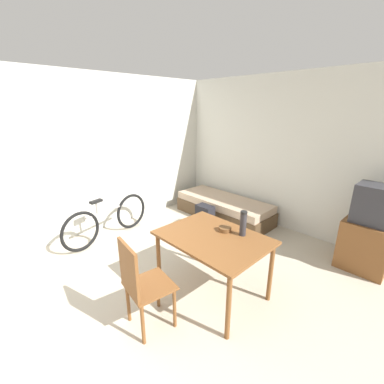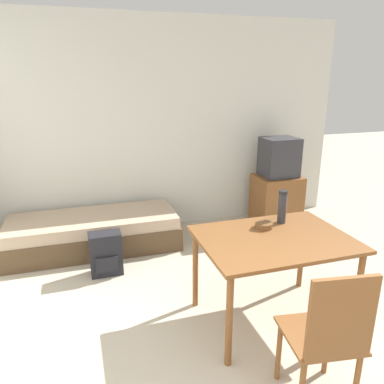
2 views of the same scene
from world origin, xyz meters
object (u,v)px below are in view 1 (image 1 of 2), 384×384
object	(u,v)px
dining_table	(213,243)
wooden_chair	(140,282)
bicycle	(108,220)
mate_bowl	(225,229)
thermos_flask	(243,222)
tv	(368,233)
backpack	(205,217)
daybed	(224,208)

from	to	relation	value
dining_table	wooden_chair	xyz separation A→B (m)	(-0.13, -0.90, -0.12)
bicycle	mate_bowl	bearing A→B (deg)	11.40
mate_bowl	thermos_flask	bearing A→B (deg)	17.43
mate_bowl	tv	bearing A→B (deg)	56.74
wooden_chair	mate_bowl	distance (m)	1.13
bicycle	mate_bowl	world-z (taller)	mate_bowl
dining_table	backpack	xyz separation A→B (m)	(-1.25, 1.19, -0.45)
dining_table	thermos_flask	xyz separation A→B (m)	(0.21, 0.26, 0.25)
bicycle	thermos_flask	world-z (taller)	thermos_flask
daybed	thermos_flask	bearing A→B (deg)	-45.69
daybed	tv	xyz separation A→B (m)	(2.44, 0.03, 0.33)
mate_bowl	backpack	xyz separation A→B (m)	(-1.25, 1.00, -0.56)
daybed	wooden_chair	bearing A→B (deg)	-66.32
tv	thermos_flask	xyz separation A→B (m)	(-0.90, -1.61, 0.38)
dining_table	backpack	size ratio (longest dim) A/B	2.63
tv	backpack	bearing A→B (deg)	-163.88
dining_table	thermos_flask	world-z (taller)	thermos_flask
tv	thermos_flask	world-z (taller)	tv
mate_bowl	dining_table	bearing A→B (deg)	-91.85
wooden_chair	tv	bearing A→B (deg)	65.88
daybed	bicycle	xyz separation A→B (m)	(-0.81, -2.08, 0.13)
daybed	bicycle	size ratio (longest dim) A/B	1.21
daybed	tv	world-z (taller)	tv
daybed	wooden_chair	size ratio (longest dim) A/B	2.02
daybed	dining_table	size ratio (longest dim) A/B	1.66
wooden_chair	daybed	bearing A→B (deg)	113.68
dining_table	tv	bearing A→B (deg)	59.42
thermos_flask	backpack	distance (m)	1.87
bicycle	thermos_flask	bearing A→B (deg)	11.93
tv	wooden_chair	size ratio (longest dim) A/B	1.23
tv	thermos_flask	size ratio (longest dim) A/B	4.13
wooden_chair	dining_table	bearing A→B (deg)	81.55
daybed	backpack	size ratio (longest dim) A/B	4.37
dining_table	wooden_chair	world-z (taller)	wooden_chair
bicycle	backpack	bearing A→B (deg)	57.92
tv	dining_table	xyz separation A→B (m)	(-1.11, -1.87, 0.14)
daybed	mate_bowl	distance (m)	2.20
dining_table	backpack	distance (m)	1.78
tv	dining_table	distance (m)	2.18
daybed	wooden_chair	world-z (taller)	wooden_chair
mate_bowl	backpack	world-z (taller)	mate_bowl
daybed	mate_bowl	bearing A→B (deg)	-50.82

